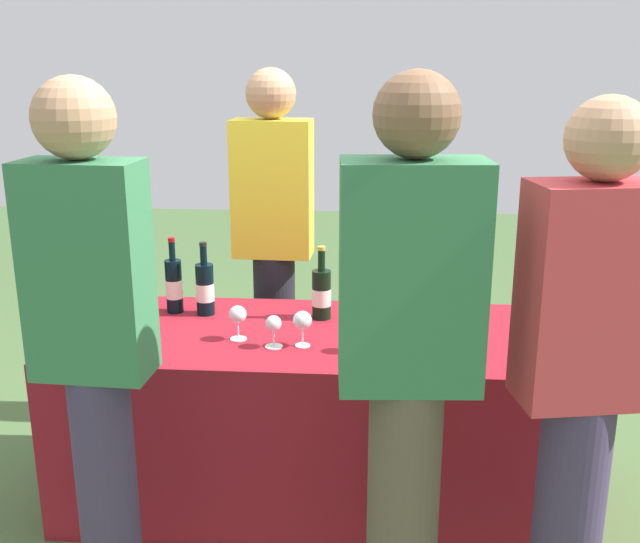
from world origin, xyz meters
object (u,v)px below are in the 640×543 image
object	(u,v)px
wine_glass_4	(361,326)
wine_bottle_3	(322,293)
wine_bottle_1	(174,285)
server_pouring	(273,234)
wine_glass_0	(130,320)
wine_glass_5	(470,325)
wine_glass_1	(238,316)
guest_0	(94,337)
wine_bottle_4	(471,296)
guest_1	(408,354)
wine_glass_2	(273,325)
wine_bottle_2	(205,288)
wine_glass_3	(302,322)
guest_2	(584,369)
wine_bottle_0	(143,287)

from	to	relation	value
wine_glass_4	wine_bottle_3	bearing A→B (deg)	115.80
wine_bottle_1	server_pouring	xyz separation A→B (m)	(0.36, 0.48, 0.12)
wine_bottle_1	wine_glass_0	size ratio (longest dim) A/B	2.12
server_pouring	wine_glass_5	bearing A→B (deg)	137.28
wine_glass_1	wine_glass_0	bearing A→B (deg)	-163.04
wine_bottle_3	guest_0	distance (m)	1.10
wine_bottle_3	wine_glass_5	size ratio (longest dim) A/B	2.24
wine_glass_5	server_pouring	size ratio (longest dim) A/B	0.08
wine_bottle_4	server_pouring	distance (m)	1.04
wine_glass_1	guest_1	bearing A→B (deg)	-46.80
wine_bottle_1	wine_glass_2	distance (m)	0.60
wine_glass_1	wine_bottle_4	bearing A→B (deg)	14.57
wine_bottle_2	wine_glass_3	distance (m)	0.55
wine_glass_1	guest_1	distance (m)	0.91
wine_glass_3	guest_0	world-z (taller)	guest_0
wine_glass_1	guest_2	xyz separation A→B (m)	(1.11, -0.66, 0.10)
guest_0	wine_bottle_2	bearing A→B (deg)	85.73
wine_glass_1	server_pouring	world-z (taller)	server_pouring
guest_1	wine_bottle_2	bearing A→B (deg)	126.78
wine_bottle_3	guest_0	bearing A→B (deg)	-124.13
wine_bottle_1	guest_2	xyz separation A→B (m)	(1.44, -0.96, 0.08)
wine_bottle_1	server_pouring	size ratio (longest dim) A/B	0.19
wine_bottle_0	wine_bottle_1	bearing A→B (deg)	-1.54
wine_glass_0	wine_bottle_0	bearing A→B (deg)	101.15
wine_bottle_3	guest_1	size ratio (longest dim) A/B	0.18
wine_bottle_0	server_pouring	world-z (taller)	server_pouring
wine_glass_5	wine_bottle_1	bearing A→B (deg)	164.00
wine_bottle_3	wine_glass_3	size ratio (longest dim) A/B	2.23
wine_glass_4	wine_glass_2	bearing A→B (deg)	176.31
wine_bottle_4	wine_glass_4	bearing A→B (deg)	-143.14
wine_bottle_2	wine_glass_2	distance (m)	0.49
wine_glass_2	server_pouring	xyz separation A→B (m)	(-0.11, 0.85, 0.15)
wine_bottle_0	wine_glass_2	bearing A→B (deg)	-31.35
guest_0	wine_bottle_0	bearing A→B (deg)	102.47
server_pouring	guest_1	world-z (taller)	guest_1
wine_bottle_0	wine_glass_5	size ratio (longest dim) A/B	2.15
wine_bottle_4	wine_glass_3	xyz separation A→B (m)	(-0.65, -0.29, -0.02)
wine_glass_3	guest_1	distance (m)	0.72
wine_glass_5	wine_bottle_2	bearing A→B (deg)	162.96
guest_2	wine_bottle_3	bearing A→B (deg)	120.62
guest_2	wine_glass_3	bearing A→B (deg)	134.06
wine_bottle_1	wine_bottle_2	size ratio (longest dim) A/B	1.04
wine_glass_3	guest_2	distance (m)	1.06
wine_bottle_3	wine_glass_4	size ratio (longest dim) A/B	2.24
wine_bottle_4	wine_glass_5	world-z (taller)	wine_bottle_4
wine_glass_2	guest_1	distance (m)	0.77
wine_bottle_2	wine_glass_1	bearing A→B (deg)	-56.04
wine_bottle_3	wine_glass_4	xyz separation A→B (m)	(0.17, -0.36, -0.01)
wine_glass_0	wine_glass_1	world-z (taller)	wine_glass_0
wine_glass_4	wine_glass_3	bearing A→B (deg)	169.85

